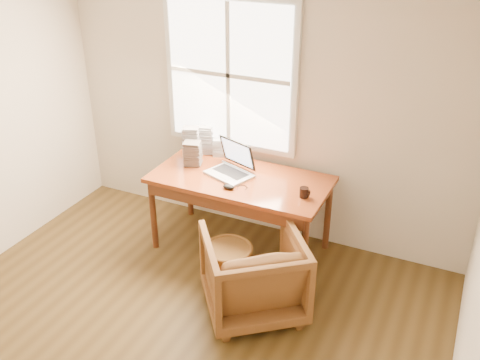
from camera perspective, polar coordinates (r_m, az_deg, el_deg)
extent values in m
cube|color=beige|center=(4.97, 2.31, 8.13)|extent=(4.00, 0.02, 2.60)
cube|color=silver|center=(4.97, -1.06, 11.20)|extent=(1.32, 0.05, 1.42)
cube|color=white|center=(4.95, -1.22, 11.11)|extent=(1.20, 0.02, 1.30)
cube|color=silver|center=(4.94, -1.27, 11.08)|extent=(0.04, 0.02, 1.30)
cube|color=silver|center=(4.94, -1.27, 11.08)|extent=(1.20, 0.02, 0.04)
cube|color=brown|center=(4.81, 0.05, 0.06)|extent=(1.60, 0.80, 0.04)
imported|color=brown|center=(4.27, 1.44, -9.93)|extent=(1.06, 1.06, 0.70)
cylinder|color=brown|center=(4.59, -1.26, -9.26)|extent=(0.45, 0.45, 0.39)
ellipsoid|color=black|center=(4.60, -1.22, -0.73)|extent=(0.11, 0.07, 0.04)
cylinder|color=black|center=(4.49, 6.84, -1.32)|extent=(0.09, 0.09, 0.09)
cube|color=silver|center=(5.24, -3.62, 4.32)|extent=(0.17, 0.16, 0.28)
cube|color=#2A2A2F|center=(5.01, -5.08, 2.86)|extent=(0.18, 0.17, 0.23)
cube|color=#A8A6B3|center=(5.12, -5.24, 3.98)|extent=(0.18, 0.17, 0.32)
cube|color=silver|center=(5.21, -2.20, 3.54)|extent=(0.17, 0.16, 0.17)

